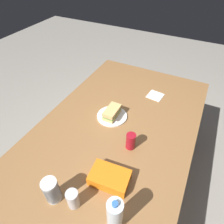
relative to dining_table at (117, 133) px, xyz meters
The scene contains 10 objects.
ground_plane 0.67m from the dining_table, ahead, with size 8.00×8.00×0.00m, color gray.
dining_table is the anchor object (origin of this frame).
paper_plate 0.14m from the dining_table, 134.63° to the right, with size 0.24×0.24×0.01m, color white.
sandwich 0.17m from the dining_table, 133.94° to the right, with size 0.18×0.10×0.08m.
soda_can_red 0.25m from the dining_table, 51.30° to the left, with size 0.07×0.07×0.12m, color maroon.
chip_bag 0.46m from the dining_table, 20.05° to the left, with size 0.23×0.15×0.07m, color orange.
water_bottle_tall 0.71m from the dining_table, 24.53° to the left, with size 0.08×0.08×0.24m.
plastic_cup_stack 0.67m from the dining_table, ahead, with size 0.08×0.08×0.17m.
soda_can_silver 0.65m from the dining_table, ahead, with size 0.07×0.07×0.12m, color silver.
paper_napkin 0.53m from the dining_table, 163.58° to the left, with size 0.13×0.13×0.01m, color white.
Camera 1 is at (0.94, 0.43, 1.83)m, focal length 31.14 mm.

